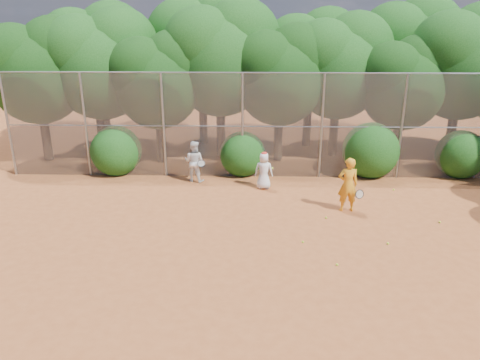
{
  "coord_description": "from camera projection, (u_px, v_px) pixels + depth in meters",
  "views": [
    {
      "loc": [
        -0.66,
        -11.34,
        6.1
      ],
      "look_at": [
        -1.0,
        2.5,
        1.1
      ],
      "focal_mm": 35.0,
      "sensor_mm": 36.0,
      "label": 1
    }
  ],
  "objects": [
    {
      "name": "tree_3",
      "position": [
        221.0,
        55.0,
        19.59
      ],
      "size": [
        4.89,
        4.26,
        6.7
      ],
      "color": "black",
      "rests_on": "ground"
    },
    {
      "name": "fence_back",
      "position": [
        266.0,
        125.0,
        17.67
      ],
      "size": [
        20.05,
        0.09,
        4.03
      ],
      "color": "gray",
      "rests_on": "ground"
    },
    {
      "name": "ground",
      "position": [
        274.0,
        249.0,
        12.72
      ],
      "size": [
        80.0,
        80.0,
        0.0
      ],
      "primitive_type": "plane",
      "color": "#994B22",
      "rests_on": "ground"
    },
    {
      "name": "tree_2",
      "position": [
        158.0,
        77.0,
        18.97
      ],
      "size": [
        3.99,
        3.47,
        5.47
      ],
      "color": "black",
      "rests_on": "ground"
    },
    {
      "name": "bush_1",
      "position": [
        242.0,
        152.0,
        18.36
      ],
      "size": [
        1.8,
        1.8,
        1.8
      ],
      "primitive_type": "sphere",
      "color": "#124110",
      "rests_on": "ground"
    },
    {
      "name": "bush_2",
      "position": [
        371.0,
        148.0,
        18.18
      ],
      "size": [
        2.2,
        2.2,
        2.2
      ],
      "primitive_type": "sphere",
      "color": "#124110",
      "rests_on": "ground"
    },
    {
      "name": "ball_3",
      "position": [
        440.0,
        222.0,
        14.29
      ],
      "size": [
        0.07,
        0.07,
        0.07
      ],
      "primitive_type": "sphere",
      "color": "#C2E72A",
      "rests_on": "ground"
    },
    {
      "name": "tree_7",
      "position": [
        464.0,
        58.0,
        19.2
      ],
      "size": [
        4.77,
        4.14,
        6.53
      ],
      "color": "black",
      "rests_on": "ground"
    },
    {
      "name": "tree_6",
      "position": [
        404.0,
        80.0,
        18.97
      ],
      "size": [
        3.86,
        3.36,
        5.29
      ],
      "color": "black",
      "rests_on": "ground"
    },
    {
      "name": "tree_12",
      "position": [
        408.0,
        48.0,
        21.61
      ],
      "size": [
        5.02,
        4.37,
        6.88
      ],
      "color": "black",
      "rests_on": "ground"
    },
    {
      "name": "player_teen",
      "position": [
        264.0,
        170.0,
        16.89
      ],
      "size": [
        0.69,
        0.48,
        1.39
      ],
      "rotation": [
        0.0,
        0.0,
        3.07
      ],
      "color": "silver",
      "rests_on": "ground"
    },
    {
      "name": "tree_4",
      "position": [
        281.0,
        72.0,
        19.17
      ],
      "size": [
        4.19,
        3.64,
        5.73
      ],
      "color": "black",
      "rests_on": "ground"
    },
    {
      "name": "ball_4",
      "position": [
        303.0,
        242.0,
        13.06
      ],
      "size": [
        0.07,
        0.07,
        0.07
      ],
      "primitive_type": "sphere",
      "color": "#C2E72A",
      "rests_on": "ground"
    },
    {
      "name": "tree_9",
      "position": [
        95.0,
        52.0,
        21.62
      ],
      "size": [
        4.83,
        4.2,
        6.62
      ],
      "color": "black",
      "rests_on": "ground"
    },
    {
      "name": "player_white",
      "position": [
        194.0,
        161.0,
        17.59
      ],
      "size": [
        0.91,
        0.81,
        1.57
      ],
      "rotation": [
        0.0,
        0.0,
        2.87
      ],
      "color": "silver",
      "rests_on": "ground"
    },
    {
      "name": "ball_5",
      "position": [
        394.0,
        190.0,
        16.89
      ],
      "size": [
        0.07,
        0.07,
        0.07
      ],
      "primitive_type": "sphere",
      "color": "#C2E72A",
      "rests_on": "ground"
    },
    {
      "name": "bush_0",
      "position": [
        116.0,
        149.0,
        18.44
      ],
      "size": [
        2.0,
        2.0,
        2.0
      ],
      "primitive_type": "sphere",
      "color": "#124110",
      "rests_on": "ground"
    },
    {
      "name": "ball_2",
      "position": [
        337.0,
        265.0,
        11.89
      ],
      "size": [
        0.07,
        0.07,
        0.07
      ],
      "primitive_type": "sphere",
      "color": "#C2E72A",
      "rests_on": "ground"
    },
    {
      "name": "bush_3",
      "position": [
        461.0,
        152.0,
        18.15
      ],
      "size": [
        1.9,
        1.9,
        1.9
      ],
      "primitive_type": "sphere",
      "color": "#124110",
      "rests_on": "ground"
    },
    {
      "name": "player_yellow",
      "position": [
        348.0,
        185.0,
        14.91
      ],
      "size": [
        0.85,
        0.53,
        1.79
      ],
      "rotation": [
        0.0,
        0.0,
        3.22
      ],
      "color": "orange",
      "rests_on": "ground"
    },
    {
      "name": "tree_0",
      "position": [
        38.0,
        68.0,
        19.16
      ],
      "size": [
        4.38,
        3.81,
        6.0
      ],
      "color": "black",
      "rests_on": "ground"
    },
    {
      "name": "ball_0",
      "position": [
        388.0,
        243.0,
        12.98
      ],
      "size": [
        0.07,
        0.07,
        0.07
      ],
      "primitive_type": "sphere",
      "color": "#C2E72A",
      "rests_on": "ground"
    },
    {
      "name": "ball_1",
      "position": [
        326.0,
        218.0,
        14.59
      ],
      "size": [
        0.07,
        0.07,
        0.07
      ],
      "primitive_type": "sphere",
      "color": "#C2E72A",
      "rests_on": "ground"
    },
    {
      "name": "tree_1",
      "position": [
        101.0,
        61.0,
        19.5
      ],
      "size": [
        4.64,
        4.03,
        6.35
      ],
      "color": "black",
      "rests_on": "ground"
    },
    {
      "name": "tree_5",
      "position": [
        340.0,
        63.0,
        19.77
      ],
      "size": [
        4.51,
        3.92,
        6.17
      ],
      "color": "black",
      "rests_on": "ground"
    },
    {
      "name": "tree_10",
      "position": [
        203.0,
        45.0,
        21.6
      ],
      "size": [
        5.15,
        4.48,
        7.06
      ],
      "color": "black",
      "rests_on": "ground"
    },
    {
      "name": "tree_11",
      "position": [
        312.0,
        57.0,
        21.26
      ],
      "size": [
        4.64,
        4.03,
        6.35
      ],
      "color": "black",
      "rests_on": "ground"
    }
  ]
}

